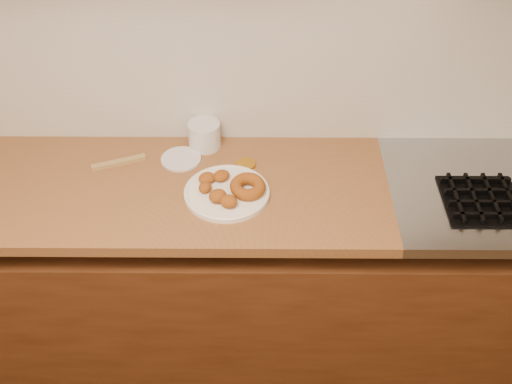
# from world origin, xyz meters

# --- Properties ---
(wall_back) EXTENTS (4.00, 0.02, 2.70)m
(wall_back) POSITION_xyz_m (0.00, 2.00, 1.35)
(wall_back) COLOR tan
(wall_back) RESTS_ON ground
(base_cabinet) EXTENTS (3.60, 0.60, 0.77)m
(base_cabinet) POSITION_xyz_m (0.00, 1.69, 0.39)
(base_cabinet) COLOR #532B15
(base_cabinet) RESTS_ON floor
(butcher_block) EXTENTS (2.30, 0.62, 0.04)m
(butcher_block) POSITION_xyz_m (-0.65, 1.69, 0.88)
(butcher_block) COLOR olive
(butcher_block) RESTS_ON base_cabinet
(backsplash) EXTENTS (3.60, 0.02, 0.60)m
(backsplash) POSITION_xyz_m (0.00, 1.99, 1.20)
(backsplash) COLOR #B8B5A7
(backsplash) RESTS_ON wall_back
(donut_plate) EXTENTS (0.29, 0.29, 0.02)m
(donut_plate) POSITION_xyz_m (-0.06, 1.64, 0.91)
(donut_plate) COLOR white
(donut_plate) RESTS_ON butcher_block
(ring_donut) EXTENTS (0.17, 0.17, 0.06)m
(ring_donut) POSITION_xyz_m (0.01, 1.64, 0.94)
(ring_donut) COLOR #944E13
(ring_donut) RESTS_ON donut_plate
(fried_dough_chunks) EXTENTS (0.16, 0.21, 0.04)m
(fried_dough_chunks) POSITION_xyz_m (-0.09, 1.63, 0.94)
(fried_dough_chunks) COLOR #944E13
(fried_dough_chunks) RESTS_ON donut_plate
(plastic_tub) EXTENTS (0.14, 0.14, 0.10)m
(plastic_tub) POSITION_xyz_m (-0.16, 1.92, 0.95)
(plastic_tub) COLOR silver
(plastic_tub) RESTS_ON butcher_block
(tub_lid) EXTENTS (0.18, 0.18, 0.01)m
(tub_lid) POSITION_xyz_m (-0.24, 1.83, 0.90)
(tub_lid) COLOR silver
(tub_lid) RESTS_ON butcher_block
(brass_jar_lid) EXTENTS (0.07, 0.07, 0.01)m
(brass_jar_lid) POSITION_xyz_m (-0.00, 1.80, 0.91)
(brass_jar_lid) COLOR #B57A1A
(brass_jar_lid) RESTS_ON butcher_block
(wooden_utensil) EXTENTS (0.19, 0.09, 0.02)m
(wooden_utensil) POSITION_xyz_m (-0.46, 1.81, 0.91)
(wooden_utensil) COLOR olive
(wooden_utensil) RESTS_ON butcher_block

